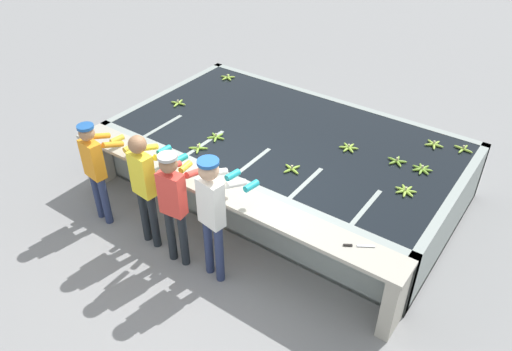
{
  "coord_description": "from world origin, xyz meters",
  "views": [
    {
      "loc": [
        3.34,
        -3.64,
        4.76
      ],
      "look_at": [
        0.0,
        1.04,
        0.66
      ],
      "focal_mm": 35.0,
      "sensor_mm": 36.0,
      "label": 1
    }
  ],
  "objects_px": {
    "banana_bunch_floating_10": "(178,103)",
    "banana_bunch_floating_3": "(292,169)",
    "worker_1": "(146,181)",
    "worker_2": "(174,199)",
    "banana_bunch_floating_6": "(349,148)",
    "banana_bunch_floating_9": "(216,137)",
    "banana_bunch_floating_5": "(463,149)",
    "banana_bunch_floating_2": "(405,191)",
    "knife_1": "(148,155)",
    "banana_bunch_floating_1": "(228,77)",
    "knife_0": "(354,245)",
    "worker_3": "(213,208)",
    "worker_0": "(96,164)",
    "banana_bunch_floating_4": "(422,169)",
    "banana_bunch_floating_8": "(198,148)",
    "banana_bunch_floating_0": "(434,144)",
    "banana_bunch_floating_7": "(397,161)"
  },
  "relations": [
    {
      "from": "banana_bunch_floating_10",
      "to": "banana_bunch_floating_3",
      "type": "bearing_deg",
      "value": -11.65
    },
    {
      "from": "worker_1",
      "to": "worker_2",
      "type": "bearing_deg",
      "value": -5.04
    },
    {
      "from": "banana_bunch_floating_6",
      "to": "banana_bunch_floating_9",
      "type": "xyz_separation_m",
      "value": [
        -1.73,
        -0.87,
        0.0
      ]
    },
    {
      "from": "banana_bunch_floating_5",
      "to": "banana_bunch_floating_10",
      "type": "xyz_separation_m",
      "value": [
        -4.27,
        -1.32,
        0.0
      ]
    },
    {
      "from": "banana_bunch_floating_2",
      "to": "knife_1",
      "type": "relative_size",
      "value": 0.8
    },
    {
      "from": "banana_bunch_floating_1",
      "to": "banana_bunch_floating_10",
      "type": "relative_size",
      "value": 0.98
    },
    {
      "from": "banana_bunch_floating_3",
      "to": "knife_0",
      "type": "xyz_separation_m",
      "value": [
        1.34,
        -0.84,
        -0.01
      ]
    },
    {
      "from": "banana_bunch_floating_6",
      "to": "worker_3",
      "type": "bearing_deg",
      "value": -104.58
    },
    {
      "from": "worker_0",
      "to": "banana_bunch_floating_4",
      "type": "relative_size",
      "value": 5.61
    },
    {
      "from": "worker_1",
      "to": "banana_bunch_floating_8",
      "type": "distance_m",
      "value": 1.06
    },
    {
      "from": "worker_1",
      "to": "worker_2",
      "type": "height_order",
      "value": "worker_1"
    },
    {
      "from": "worker_3",
      "to": "banana_bunch_floating_4",
      "type": "distance_m",
      "value": 2.9
    },
    {
      "from": "worker_1",
      "to": "banana_bunch_floating_5",
      "type": "relative_size",
      "value": 6.01
    },
    {
      "from": "banana_bunch_floating_0",
      "to": "banana_bunch_floating_2",
      "type": "height_order",
      "value": "same"
    },
    {
      "from": "worker_1",
      "to": "banana_bunch_floating_3",
      "type": "bearing_deg",
      "value": 46.45
    },
    {
      "from": "banana_bunch_floating_2",
      "to": "knife_1",
      "type": "height_order",
      "value": "banana_bunch_floating_2"
    },
    {
      "from": "worker_1",
      "to": "banana_bunch_floating_1",
      "type": "bearing_deg",
      "value": 110.41
    },
    {
      "from": "banana_bunch_floating_3",
      "to": "banana_bunch_floating_9",
      "type": "distance_m",
      "value": 1.35
    },
    {
      "from": "worker_0",
      "to": "banana_bunch_floating_5",
      "type": "xyz_separation_m",
      "value": [
        3.95,
        3.29,
        0.01
      ]
    },
    {
      "from": "worker_2",
      "to": "banana_bunch_floating_0",
      "type": "bearing_deg",
      "value": 56.21
    },
    {
      "from": "worker_1",
      "to": "banana_bunch_floating_9",
      "type": "bearing_deg",
      "value": 91.12
    },
    {
      "from": "banana_bunch_floating_9",
      "to": "worker_1",
      "type": "bearing_deg",
      "value": -88.88
    },
    {
      "from": "banana_bunch_floating_3",
      "to": "banana_bunch_floating_10",
      "type": "xyz_separation_m",
      "value": [
        -2.55,
        0.53,
        0.0
      ]
    },
    {
      "from": "banana_bunch_floating_0",
      "to": "banana_bunch_floating_10",
      "type": "height_order",
      "value": "same"
    },
    {
      "from": "banana_bunch_floating_5",
      "to": "banana_bunch_floating_6",
      "type": "relative_size",
      "value": 1.0
    },
    {
      "from": "banana_bunch_floating_0",
      "to": "knife_1",
      "type": "bearing_deg",
      "value": -140.8
    },
    {
      "from": "banana_bunch_floating_4",
      "to": "banana_bunch_floating_9",
      "type": "bearing_deg",
      "value": -160.92
    },
    {
      "from": "banana_bunch_floating_3",
      "to": "knife_0",
      "type": "distance_m",
      "value": 1.59
    },
    {
      "from": "banana_bunch_floating_6",
      "to": "banana_bunch_floating_7",
      "type": "bearing_deg",
      "value": 5.9
    },
    {
      "from": "banana_bunch_floating_3",
      "to": "banana_bunch_floating_4",
      "type": "relative_size",
      "value": 0.99
    },
    {
      "from": "banana_bunch_floating_2",
      "to": "knife_0",
      "type": "bearing_deg",
      "value": -93.67
    },
    {
      "from": "banana_bunch_floating_1",
      "to": "banana_bunch_floating_3",
      "type": "relative_size",
      "value": 1.0
    },
    {
      "from": "banana_bunch_floating_7",
      "to": "banana_bunch_floating_3",
      "type": "bearing_deg",
      "value": -137.04
    },
    {
      "from": "banana_bunch_floating_4",
      "to": "knife_1",
      "type": "bearing_deg",
      "value": -150.04
    },
    {
      "from": "banana_bunch_floating_0",
      "to": "banana_bunch_floating_7",
      "type": "distance_m",
      "value": 0.77
    },
    {
      "from": "worker_1",
      "to": "banana_bunch_floating_5",
      "type": "height_order",
      "value": "worker_1"
    },
    {
      "from": "banana_bunch_floating_1",
      "to": "banana_bunch_floating_5",
      "type": "relative_size",
      "value": 0.97
    },
    {
      "from": "knife_0",
      "to": "banana_bunch_floating_0",
      "type": "bearing_deg",
      "value": 90.19
    },
    {
      "from": "worker_1",
      "to": "banana_bunch_floating_2",
      "type": "relative_size",
      "value": 6.04
    },
    {
      "from": "worker_1",
      "to": "banana_bunch_floating_0",
      "type": "bearing_deg",
      "value": 49.51
    },
    {
      "from": "banana_bunch_floating_8",
      "to": "banana_bunch_floating_9",
      "type": "relative_size",
      "value": 0.93
    },
    {
      "from": "banana_bunch_floating_4",
      "to": "banana_bunch_floating_2",
      "type": "bearing_deg",
      "value": -89.66
    },
    {
      "from": "worker_1",
      "to": "banana_bunch_floating_2",
      "type": "xyz_separation_m",
      "value": [
        2.75,
        1.82,
        -0.07
      ]
    },
    {
      "from": "banana_bunch_floating_8",
      "to": "banana_bunch_floating_1",
      "type": "bearing_deg",
      "value": 118.25
    },
    {
      "from": "banana_bunch_floating_0",
      "to": "banana_bunch_floating_2",
      "type": "distance_m",
      "value": 1.3
    },
    {
      "from": "worker_1",
      "to": "knife_1",
      "type": "distance_m",
      "value": 0.74
    },
    {
      "from": "banana_bunch_floating_5",
      "to": "banana_bunch_floating_9",
      "type": "relative_size",
      "value": 1.03
    },
    {
      "from": "worker_2",
      "to": "banana_bunch_floating_4",
      "type": "height_order",
      "value": "worker_2"
    },
    {
      "from": "worker_2",
      "to": "worker_3",
      "type": "bearing_deg",
      "value": 7.09
    },
    {
      "from": "worker_0",
      "to": "worker_3",
      "type": "xyz_separation_m",
      "value": [
        2.01,
        0.07,
        0.14
      ]
    }
  ]
}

